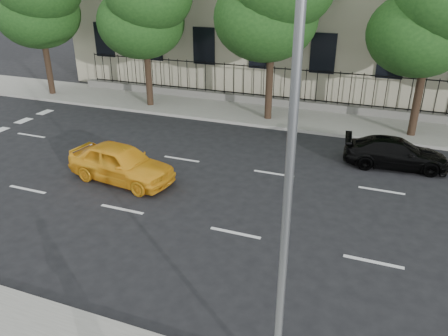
# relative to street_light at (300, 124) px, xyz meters

# --- Properties ---
(ground) EXTENTS (120.00, 120.00, 0.00)m
(ground) POSITION_rel_street_light_xyz_m (-2.50, 1.77, -5.15)
(ground) COLOR black
(ground) RESTS_ON ground
(far_sidewalk) EXTENTS (60.00, 4.00, 0.15)m
(far_sidewalk) POSITION_rel_street_light_xyz_m (-2.50, 15.77, -5.07)
(far_sidewalk) COLOR gray
(far_sidewalk) RESTS_ON ground
(lane_markings) EXTENTS (49.60, 4.62, 0.01)m
(lane_markings) POSITION_rel_street_light_xyz_m (-2.50, 6.52, -5.14)
(lane_markings) COLOR silver
(lane_markings) RESTS_ON ground
(iron_fence) EXTENTS (30.00, 0.50, 2.20)m
(iron_fence) POSITION_rel_street_light_xyz_m (-2.50, 17.47, -4.50)
(iron_fence) COLOR slate
(iron_fence) RESTS_ON far_sidewalk
(street_light) EXTENTS (0.25, 3.32, 8.05)m
(street_light) POSITION_rel_street_light_xyz_m (0.00, 0.00, 0.00)
(street_light) COLOR slate
(street_light) RESTS_ON near_sidewalk
(tree_d) EXTENTS (5.34, 4.94, 8.84)m
(tree_d) POSITION_rel_street_light_xyz_m (2.54, 15.13, 0.69)
(tree_d) COLOR #382619
(tree_d) RESTS_ON far_sidewalk
(yellow_taxi) EXTENTS (4.36, 2.20, 1.42)m
(yellow_taxi) POSITION_rel_street_light_xyz_m (-7.70, 6.17, -4.44)
(yellow_taxi) COLOR yellow
(yellow_taxi) RESTS_ON ground
(black_sedan) EXTENTS (4.17, 2.04, 1.17)m
(black_sedan) POSITION_rel_street_light_xyz_m (1.84, 11.18, -4.56)
(black_sedan) COLOR black
(black_sedan) RESTS_ON ground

